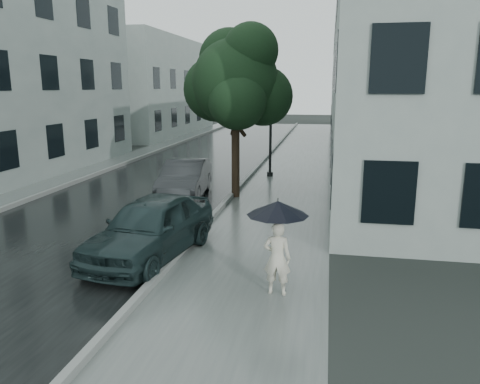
% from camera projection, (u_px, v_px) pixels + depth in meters
% --- Properties ---
extents(ground, '(120.00, 120.00, 0.00)m').
position_uv_depth(ground, '(238.00, 271.00, 10.39)').
color(ground, black).
rests_on(ground, ground).
extents(sidewalk, '(3.50, 60.00, 0.01)m').
position_uv_depth(sidewalk, '(292.00, 174.00, 21.85)').
color(sidewalk, slate).
rests_on(sidewalk, ground).
extents(kerb_near, '(0.15, 60.00, 0.15)m').
position_uv_depth(kerb_near, '(253.00, 171.00, 22.16)').
color(kerb_near, slate).
rests_on(kerb_near, ground).
extents(asphalt_road, '(6.85, 60.00, 0.00)m').
position_uv_depth(asphalt_road, '(183.00, 170.00, 22.82)').
color(asphalt_road, black).
rests_on(asphalt_road, ground).
extents(kerb_far, '(0.15, 60.00, 0.15)m').
position_uv_depth(kerb_far, '(116.00, 167.00, 23.44)').
color(kerb_far, slate).
rests_on(kerb_far, ground).
extents(sidewalk_far, '(1.70, 60.00, 0.01)m').
position_uv_depth(sidewalk_far, '(99.00, 168.00, 23.62)').
color(sidewalk_far, '#4C5451').
rests_on(sidewalk_far, ground).
extents(building_near, '(7.02, 36.00, 9.00)m').
position_uv_depth(building_near, '(394.00, 78.00, 27.09)').
color(building_near, '#919E97').
rests_on(building_near, ground).
extents(building_far_b, '(7.02, 18.00, 8.00)m').
position_uv_depth(building_far_b, '(149.00, 87.00, 40.76)').
color(building_far_b, '#919E97').
rests_on(building_far_b, ground).
extents(pedestrian, '(0.55, 0.38, 1.47)m').
position_uv_depth(pedestrian, '(277.00, 258.00, 9.09)').
color(pedestrian, beige).
rests_on(pedestrian, sidewalk).
extents(umbrella, '(1.57, 1.57, 1.01)m').
position_uv_depth(umbrella, '(278.00, 208.00, 8.87)').
color(umbrella, black).
rests_on(umbrella, ground).
extents(street_tree, '(4.03, 3.66, 6.16)m').
position_uv_depth(street_tree, '(236.00, 81.00, 16.61)').
color(street_tree, '#332619').
rests_on(street_tree, ground).
extents(lamp_post, '(0.84, 0.37, 5.53)m').
position_uv_depth(lamp_post, '(268.00, 106.00, 20.68)').
color(lamp_post, black).
rests_on(lamp_post, ground).
extents(car_near, '(2.38, 4.54, 1.47)m').
position_uv_depth(car_near, '(151.00, 227.00, 11.11)').
color(car_near, '#19292A').
rests_on(car_near, ground).
extents(car_far, '(1.90, 4.27, 1.36)m').
position_uv_depth(car_far, '(185.00, 179.00, 17.25)').
color(car_far, '#232628').
rests_on(car_far, ground).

